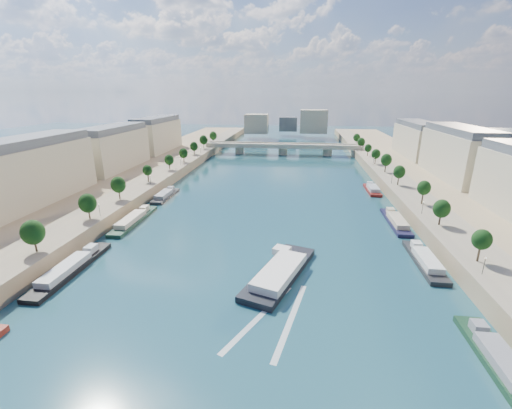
# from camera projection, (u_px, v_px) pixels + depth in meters

# --- Properties ---
(ground) EXTENTS (700.00, 700.00, 0.00)m
(ground) POSITION_uv_depth(u_px,v_px,m) (268.00, 208.00, 135.45)
(ground) COLOR #0B2F33
(ground) RESTS_ON ground
(quay_left) EXTENTS (44.00, 520.00, 5.00)m
(quay_left) POSITION_uv_depth(u_px,v_px,m) (97.00, 195.00, 142.97)
(quay_left) COLOR #9E8460
(quay_left) RESTS_ON ground
(quay_right) EXTENTS (44.00, 520.00, 5.00)m
(quay_right) POSITION_uv_depth(u_px,v_px,m) (462.00, 209.00, 126.36)
(quay_right) COLOR #9E8460
(quay_right) RESTS_ON ground
(pave_left) EXTENTS (14.00, 520.00, 0.10)m
(pave_left) POSITION_uv_depth(u_px,v_px,m) (130.00, 191.00, 140.44)
(pave_left) COLOR gray
(pave_left) RESTS_ON quay_left
(pave_right) EXTENTS (14.00, 520.00, 0.10)m
(pave_right) POSITION_uv_depth(u_px,v_px,m) (421.00, 201.00, 127.29)
(pave_right) COLOR gray
(pave_right) RESTS_ON quay_right
(trees_left) EXTENTS (4.80, 268.80, 8.26)m
(trees_left) POSITION_uv_depth(u_px,v_px,m) (136.00, 177.00, 140.39)
(trees_left) COLOR #382B1E
(trees_left) RESTS_ON ground
(trees_right) EXTENTS (4.80, 268.80, 8.26)m
(trees_right) POSITION_uv_depth(u_px,v_px,m) (409.00, 180.00, 135.24)
(trees_right) COLOR #382B1E
(trees_right) RESTS_ON ground
(lamps_left) EXTENTS (0.36, 200.36, 4.28)m
(lamps_left) POSITION_uv_depth(u_px,v_px,m) (128.00, 191.00, 129.64)
(lamps_left) COLOR black
(lamps_left) RESTS_ON ground
(lamps_right) EXTENTS (0.36, 200.36, 4.28)m
(lamps_right) POSITION_uv_depth(u_px,v_px,m) (405.00, 190.00, 131.66)
(lamps_right) COLOR black
(lamps_right) RESTS_ON ground
(buildings_left) EXTENTS (16.00, 226.00, 23.20)m
(buildings_left) POSITION_uv_depth(u_px,v_px,m) (80.00, 156.00, 151.40)
(buildings_left) COLOR #BEB392
(buildings_left) RESTS_ON ground
(buildings_right) EXTENTS (16.00, 226.00, 23.20)m
(buildings_right) POSITION_uv_depth(u_px,v_px,m) (491.00, 166.00, 131.79)
(buildings_right) COLOR #BEB392
(buildings_right) RESTS_ON ground
(skyline) EXTENTS (79.00, 42.00, 22.00)m
(skyline) POSITION_uv_depth(u_px,v_px,m) (291.00, 123.00, 337.36)
(skyline) COLOR #BEB392
(skyline) RESTS_ON ground
(bridge) EXTENTS (112.00, 12.00, 8.15)m
(bridge) POSITION_uv_depth(u_px,v_px,m) (283.00, 148.00, 248.24)
(bridge) COLOR #C1B79E
(bridge) RESTS_ON ground
(tour_barge) EXTENTS (18.06, 31.45, 4.11)m
(tour_barge) POSITION_uv_depth(u_px,v_px,m) (280.00, 272.00, 84.65)
(tour_barge) COLOR black
(tour_barge) RESTS_ON ground
(wake) EXTENTS (15.94, 25.68, 0.04)m
(wake) POSITION_uv_depth(u_px,v_px,m) (275.00, 318.00, 69.43)
(wake) COLOR silver
(wake) RESTS_ON ground
(moored_barges_left) EXTENTS (5.00, 153.76, 3.60)m
(moored_barges_left) POSITION_uv_depth(u_px,v_px,m) (75.00, 266.00, 88.50)
(moored_barges_left) COLOR #161F32
(moored_barges_left) RESTS_ON ground
(moored_barges_right) EXTENTS (5.00, 161.61, 3.60)m
(moored_barges_right) POSITION_uv_depth(u_px,v_px,m) (428.00, 266.00, 88.40)
(moored_barges_right) COLOR black
(moored_barges_right) RESTS_ON ground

